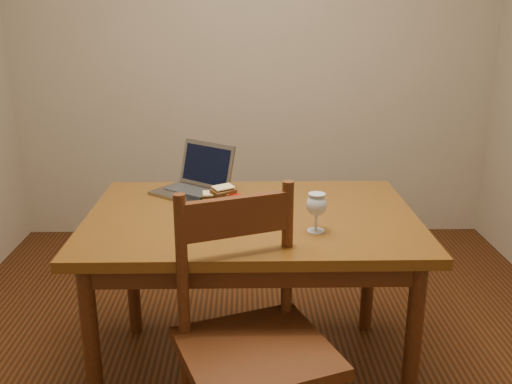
{
  "coord_description": "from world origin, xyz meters",
  "views": [
    {
      "loc": [
        -0.06,
        -2.23,
        1.51
      ],
      "look_at": [
        -0.02,
        0.0,
        0.8
      ],
      "focal_mm": 40.0,
      "sensor_mm": 36.0,
      "label": 1
    }
  ],
  "objects_px": {
    "plate": "(223,202)",
    "laptop": "(197,179)",
    "table": "(252,234)",
    "milk_glass": "(316,213)",
    "chair": "(253,331)"
  },
  "relations": [
    {
      "from": "plate",
      "to": "laptop",
      "type": "relative_size",
      "value": 0.52
    },
    {
      "from": "plate",
      "to": "laptop",
      "type": "height_order",
      "value": "laptop"
    },
    {
      "from": "table",
      "to": "milk_glass",
      "type": "bearing_deg",
      "value": -39.93
    },
    {
      "from": "table",
      "to": "laptop",
      "type": "xyz_separation_m",
      "value": [
        -0.24,
        0.3,
        0.14
      ]
    },
    {
      "from": "laptop",
      "to": "table",
      "type": "bearing_deg",
      "value": -13.71
    },
    {
      "from": "table",
      "to": "chair",
      "type": "relative_size",
      "value": 2.23
    },
    {
      "from": "milk_glass",
      "to": "laptop",
      "type": "bearing_deg",
      "value": 133.64
    },
    {
      "from": "table",
      "to": "laptop",
      "type": "bearing_deg",
      "value": 128.56
    },
    {
      "from": "plate",
      "to": "milk_glass",
      "type": "bearing_deg",
      "value": -42.78
    },
    {
      "from": "chair",
      "to": "table",
      "type": "bearing_deg",
      "value": 68.97
    },
    {
      "from": "milk_glass",
      "to": "plate",
      "type": "bearing_deg",
      "value": 137.22
    },
    {
      "from": "chair",
      "to": "laptop",
      "type": "xyz_separation_m",
      "value": [
        -0.24,
        0.83,
        0.26
      ]
    },
    {
      "from": "laptop",
      "to": "milk_glass",
      "type": "bearing_deg",
      "value": -8.63
    },
    {
      "from": "chair",
      "to": "plate",
      "type": "distance_m",
      "value": 0.7
    },
    {
      "from": "chair",
      "to": "laptop",
      "type": "bearing_deg",
      "value": 85.18
    }
  ]
}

